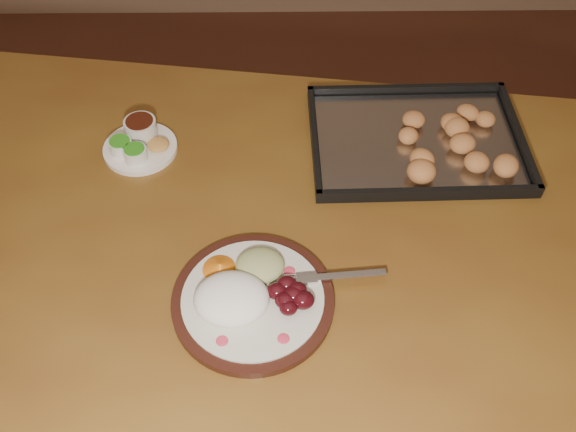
{
  "coord_description": "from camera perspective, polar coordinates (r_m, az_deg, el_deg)",
  "views": [
    {
      "loc": [
        0.33,
        -0.62,
        1.65
      ],
      "look_at": [
        0.34,
        0.12,
        0.77
      ],
      "focal_mm": 40.0,
      "sensor_mm": 36.0,
      "label": 1
    }
  ],
  "objects": [
    {
      "name": "baking_tray",
      "position": [
        1.32,
        11.3,
        6.76
      ],
      "size": [
        0.43,
        0.32,
        0.04
      ],
      "rotation": [
        0.0,
        0.0,
        0.02
      ],
      "color": "black",
      "rests_on": "dining_table"
    },
    {
      "name": "dinner_plate",
      "position": [
        1.05,
        -3.42,
        -7.1
      ],
      "size": [
        0.36,
        0.27,
        0.06
      ],
      "rotation": [
        0.0,
        0.0,
        0.19
      ],
      "color": "black",
      "rests_on": "dining_table"
    },
    {
      "name": "dining_table",
      "position": [
        1.23,
        -2.82,
        -4.02
      ],
      "size": [
        1.61,
        1.11,
        0.75
      ],
      "rotation": [
        0.0,
        0.0,
        -0.14
      ],
      "color": "brown",
      "rests_on": "ground"
    },
    {
      "name": "condiment_saucer",
      "position": [
        1.32,
        -13.13,
        6.39
      ],
      "size": [
        0.15,
        0.15,
        0.05
      ],
      "rotation": [
        0.0,
        0.0,
        -0.3
      ],
      "color": "white",
      "rests_on": "dining_table"
    }
  ]
}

